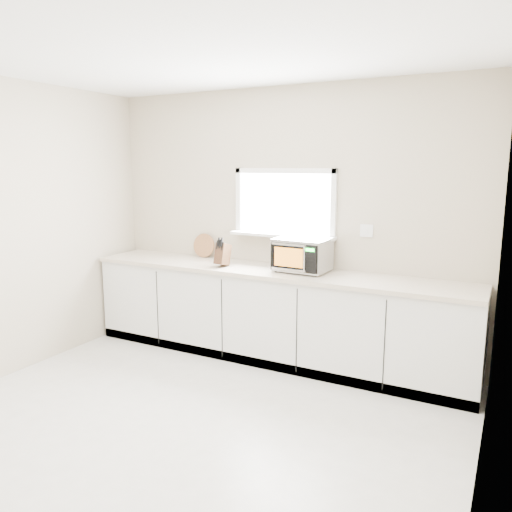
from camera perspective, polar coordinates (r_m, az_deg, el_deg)
The scene contains 8 objects.
ground at distance 3.88m, azimuth -9.98°, elevation -19.68°, with size 4.00×4.00×0.00m, color beige.
back_wall at distance 5.11m, azimuth 3.32°, elevation 3.96°, with size 4.00×0.17×2.70m.
cabinets at distance 5.04m, azimuth 1.80°, elevation -6.87°, with size 3.92×0.60×0.88m, color silver.
countertop at distance 4.91m, azimuth 1.78°, elevation -1.77°, with size 3.92×0.64×0.04m, color beige.
microwave at distance 4.80m, azimuth 5.29°, elevation 0.20°, with size 0.51×0.43×0.32m.
knife_block at distance 5.04m, azimuth -3.84°, elevation 0.25°, with size 0.10×0.21×0.30m.
cutting_board at distance 5.57m, azimuth -5.98°, elevation 1.21°, with size 0.26×0.26×0.02m, color #9E5A3D.
coffee_grinder at distance 4.86m, azimuth 5.73°, elevation -0.57°, with size 0.12×0.12×0.19m.
Camera 1 is at (2.09, -2.63, 1.93)m, focal length 35.00 mm.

